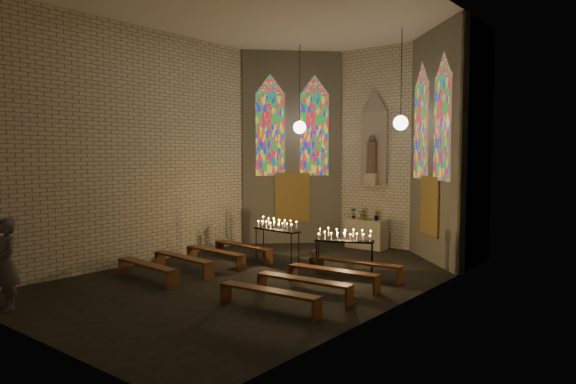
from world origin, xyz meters
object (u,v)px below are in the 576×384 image
object	(u,v)px
votive_stand_right	(344,238)
visitor	(6,264)
altar	(366,234)
aisle_flower_pot	(313,257)
votive_stand_left	(277,227)

from	to	relation	value
votive_stand_right	visitor	distance (m)	8.06
votive_stand_right	visitor	world-z (taller)	visitor
votive_stand_right	visitor	bearing A→B (deg)	-142.27
visitor	votive_stand_right	bearing A→B (deg)	68.98
altar	votive_stand_right	size ratio (longest dim) A/B	0.87
altar	aisle_flower_pot	world-z (taller)	altar
votive_stand_right	aisle_flower_pot	bearing A→B (deg)	135.45
votive_stand_right	visitor	xyz separation A→B (m)	(-3.82, -7.10, -0.04)
votive_stand_left	votive_stand_right	distance (m)	2.57
altar	aisle_flower_pot	xyz separation A→B (m)	(0.08, -3.31, -0.28)
aisle_flower_pot	votive_stand_left	distance (m)	1.43
altar	visitor	world-z (taller)	visitor
aisle_flower_pot	votive_stand_left	size ratio (longest dim) A/B	0.26
altar	visitor	xyz separation A→B (m)	(-2.30, -10.95, 0.46)
aisle_flower_pot	votive_stand_right	world-z (taller)	votive_stand_right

